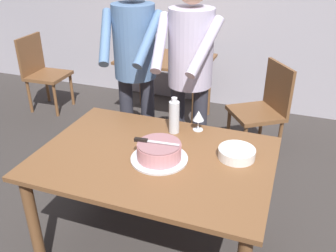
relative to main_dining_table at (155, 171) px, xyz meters
name	(u,v)px	position (x,y,z in m)	size (l,w,h in m)	color
ground_plane	(156,247)	(0.00, 0.00, -0.64)	(14.00, 14.00, 0.00)	#383330
main_dining_table	(155,171)	(0.00, 0.00, 0.00)	(1.41, 0.98, 0.75)	brown
cake_on_platter	(159,152)	(0.04, -0.03, 0.16)	(0.34, 0.34, 0.11)	silver
cake_knife	(147,141)	(-0.03, -0.04, 0.23)	(0.27, 0.05, 0.02)	silver
plate_stack	(237,153)	(0.47, 0.15, 0.14)	(0.22, 0.22, 0.06)	white
wine_glass_near	(199,116)	(0.16, 0.41, 0.21)	(0.08, 0.08, 0.14)	silver
water_bottle	(174,117)	(0.01, 0.33, 0.23)	(0.07, 0.07, 0.25)	silver
person_cutting_cake	(190,69)	(0.00, 0.70, 0.44)	(0.47, 0.55, 1.72)	#2D2D38
person_standing_beside	(135,61)	(-0.45, 0.73, 0.44)	(0.46, 0.57, 1.72)	#2D2D38
background_table	(166,72)	(-0.65, 1.95, -0.06)	(1.00, 0.70, 0.74)	brown
background_chair_1	(42,70)	(-2.17, 1.72, -0.15)	(0.46, 0.46, 0.90)	brown
background_chair_2	(264,107)	(0.49, 1.55, -0.15)	(0.61, 0.61, 0.90)	brown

